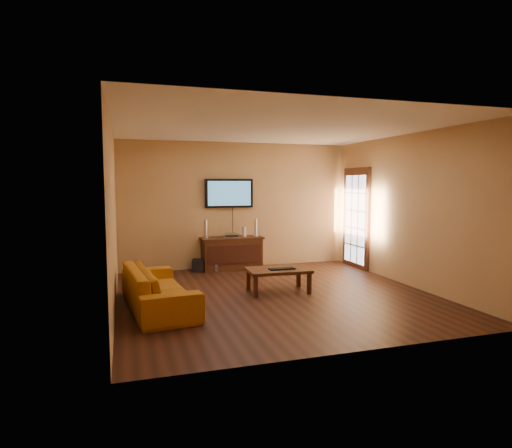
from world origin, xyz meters
name	(u,v)px	position (x,y,z in m)	size (l,w,h in m)	color
ground_plane	(276,295)	(0.00, 0.00, 0.00)	(5.00, 5.00, 0.00)	black
room_walls	(264,191)	(0.00, 0.62, 1.69)	(5.00, 5.00, 5.00)	tan
french_door	(356,219)	(2.46, 1.70, 1.05)	(0.07, 1.02, 2.22)	#381A0C
media_console	(232,253)	(-0.18, 2.24, 0.35)	(1.31, 0.50, 0.69)	#381A0C
television	(229,193)	(-0.18, 2.45, 1.61)	(1.04, 0.08, 0.61)	black
coffee_table	(278,272)	(0.10, 0.16, 0.35)	(1.06, 0.66, 0.40)	#381A0C
sofa	(158,281)	(-1.90, -0.18, 0.40)	(2.07, 0.60, 0.81)	#A96212
speaker_left	(206,230)	(-0.73, 2.28, 0.86)	(0.10, 0.10, 0.37)	silver
speaker_right	(256,228)	(0.36, 2.26, 0.87)	(0.10, 0.10, 0.38)	silver
av_receiver	(232,235)	(-0.18, 2.24, 0.73)	(0.32, 0.23, 0.07)	silver
game_console	(244,232)	(0.09, 2.27, 0.80)	(0.04, 0.15, 0.21)	white
subwoofer	(198,265)	(-0.90, 2.25, 0.13)	(0.25, 0.25, 0.25)	black
bottle	(216,269)	(-0.59, 1.93, 0.09)	(0.07, 0.07, 0.20)	white
keyboard	(282,269)	(0.14, 0.09, 0.41)	(0.43, 0.16, 0.03)	black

